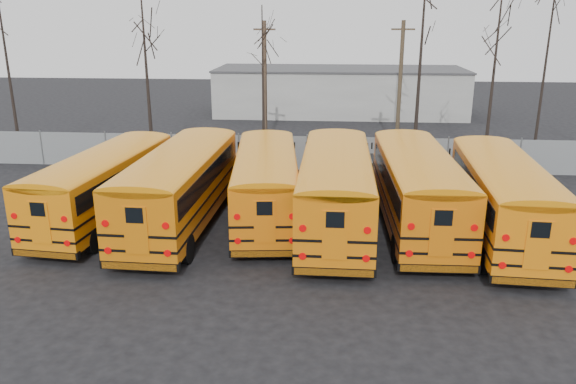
# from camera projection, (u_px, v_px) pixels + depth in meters

# --- Properties ---
(ground) EXTENTS (120.00, 120.00, 0.00)m
(ground) POSITION_uv_depth(u_px,v_px,m) (292.00, 252.00, 21.44)
(ground) COLOR black
(ground) RESTS_ON ground
(fence) EXTENTS (40.00, 0.04, 2.00)m
(fence) POSITION_uv_depth(u_px,v_px,m) (307.00, 153.00, 32.55)
(fence) COLOR gray
(fence) RESTS_ON ground
(distant_building) EXTENTS (22.00, 8.00, 4.00)m
(distant_building) POSITION_uv_depth(u_px,v_px,m) (339.00, 92.00, 51.11)
(distant_building) COLOR beige
(distant_building) RESTS_ON ground
(bus_a) EXTENTS (3.59, 11.38, 3.14)m
(bus_a) POSITION_uv_depth(u_px,v_px,m) (106.00, 179.00, 24.33)
(bus_a) COLOR black
(bus_a) RESTS_ON ground
(bus_b) EXTENTS (3.12, 12.16, 3.38)m
(bus_b) POSITION_uv_depth(u_px,v_px,m) (182.00, 180.00, 23.66)
(bus_b) COLOR black
(bus_b) RESTS_ON ground
(bus_c) EXTENTS (3.75, 11.48, 3.16)m
(bus_c) POSITION_uv_depth(u_px,v_px,m) (266.00, 178.00, 24.48)
(bus_c) COLOR black
(bus_c) RESTS_ON ground
(bus_d) EXTENTS (2.89, 12.19, 3.40)m
(bus_d) POSITION_uv_depth(u_px,v_px,m) (336.00, 183.00, 23.26)
(bus_d) COLOR black
(bus_d) RESTS_ON ground
(bus_e) EXTENTS (3.00, 12.00, 3.34)m
(bus_e) POSITION_uv_depth(u_px,v_px,m) (417.00, 182.00, 23.47)
(bus_e) COLOR black
(bus_e) RESTS_ON ground
(bus_f) EXTENTS (3.37, 11.86, 3.28)m
(bus_f) POSITION_uv_depth(u_px,v_px,m) (502.00, 191.00, 22.42)
(bus_f) COLOR black
(bus_f) RESTS_ON ground
(utility_pole_left) EXTENTS (1.47, 0.39, 8.33)m
(utility_pole_left) POSITION_uv_depth(u_px,v_px,m) (265.00, 84.00, 37.45)
(utility_pole_left) COLOR #473628
(utility_pole_left) RESTS_ON ground
(utility_pole_right) EXTENTS (1.49, 0.26, 8.36)m
(utility_pole_right) POSITION_uv_depth(u_px,v_px,m) (400.00, 86.00, 36.35)
(utility_pole_right) COLOR #453827
(utility_pole_right) RESTS_ON ground
(tree_0) EXTENTS (0.26, 0.26, 11.18)m
(tree_0) POSITION_uv_depth(u_px,v_px,m) (8.00, 68.00, 34.11)
(tree_0) COLOR black
(tree_0) RESTS_ON ground
(tree_1) EXTENTS (0.26, 0.26, 9.86)m
(tree_1) POSITION_uv_depth(u_px,v_px,m) (147.00, 77.00, 35.09)
(tree_1) COLOR black
(tree_1) RESTS_ON ground
(tree_2) EXTENTS (0.26, 0.26, 9.24)m
(tree_2) POSITION_uv_depth(u_px,v_px,m) (263.00, 83.00, 34.85)
(tree_2) COLOR black
(tree_2) RESTS_ON ground
(tree_3) EXTENTS (0.26, 0.26, 11.98)m
(tree_3) POSITION_uv_depth(u_px,v_px,m) (420.00, 59.00, 35.90)
(tree_3) COLOR black
(tree_3) RESTS_ON ground
(tree_4) EXTENTS (0.26, 0.26, 10.66)m
(tree_4) POSITION_uv_depth(u_px,v_px,m) (494.00, 74.00, 33.05)
(tree_4) COLOR black
(tree_4) RESTS_ON ground
(tree_5) EXTENTS (0.26, 0.26, 12.27)m
(tree_5) POSITION_uv_depth(u_px,v_px,m) (546.00, 58.00, 34.12)
(tree_5) COLOR black
(tree_5) RESTS_ON ground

